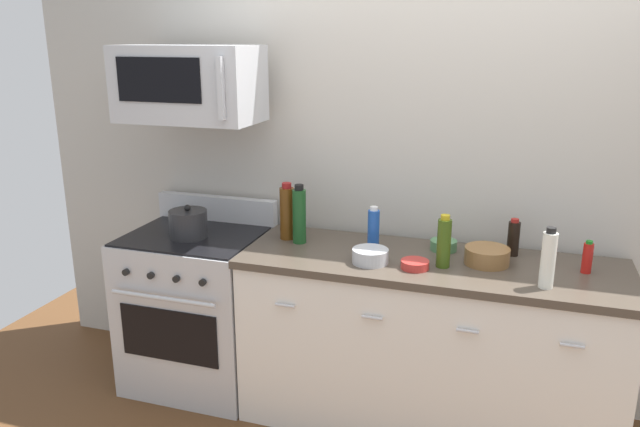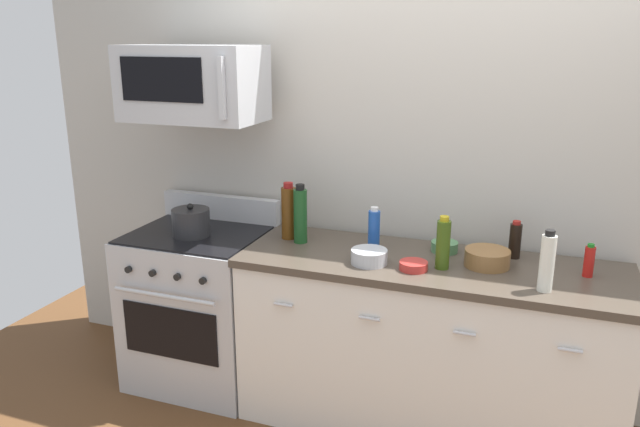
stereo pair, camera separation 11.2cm
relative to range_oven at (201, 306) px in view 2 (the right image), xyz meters
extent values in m
plane|color=brown|center=(1.33, 0.00, -0.47)|extent=(6.00, 6.00, 0.00)
cube|color=#B7B2A8|center=(1.33, 0.41, 0.88)|extent=(5.00, 0.10, 2.70)
cube|color=silver|center=(1.33, 0.00, -0.03)|extent=(1.88, 0.62, 0.88)
cube|color=#473D33|center=(1.33, 0.00, 0.43)|extent=(1.91, 0.65, 0.04)
cylinder|color=silver|center=(0.67, -0.33, 0.25)|extent=(0.10, 0.02, 0.02)
cylinder|color=silver|center=(1.11, -0.33, 0.25)|extent=(0.10, 0.02, 0.02)
cylinder|color=silver|center=(1.55, -0.33, 0.25)|extent=(0.10, 0.02, 0.02)
cylinder|color=silver|center=(1.99, -0.33, 0.25)|extent=(0.10, 0.02, 0.02)
cube|color=#B7BABF|center=(0.00, 0.00, -0.01)|extent=(0.76, 0.64, 0.91)
cube|color=black|center=(0.00, -0.33, -0.02)|extent=(0.58, 0.01, 0.30)
cylinder|color=#B7BABF|center=(0.00, -0.36, 0.21)|extent=(0.61, 0.02, 0.02)
cube|color=#B7BABF|center=(0.00, 0.29, 0.52)|extent=(0.76, 0.06, 0.16)
cube|color=black|center=(0.00, 0.00, 0.45)|extent=(0.73, 0.61, 0.01)
cylinder|color=black|center=(-0.23, -0.34, 0.32)|extent=(0.04, 0.02, 0.04)
cylinder|color=black|center=(-0.08, -0.34, 0.32)|extent=(0.04, 0.02, 0.04)
cylinder|color=black|center=(0.08, -0.34, 0.32)|extent=(0.04, 0.02, 0.04)
cylinder|color=black|center=(0.23, -0.34, 0.32)|extent=(0.04, 0.02, 0.04)
cube|color=#B7BABF|center=(0.00, 0.05, 1.28)|extent=(0.74, 0.40, 0.40)
cube|color=black|center=(-0.06, -0.16, 1.31)|extent=(0.48, 0.01, 0.22)
cube|color=#B7BABF|center=(0.30, -0.17, 1.28)|extent=(0.02, 0.04, 0.30)
cylinder|color=#1E4CA5|center=(1.01, 0.08, 0.55)|extent=(0.06, 0.06, 0.21)
cylinder|color=silver|center=(1.01, 0.08, 0.67)|extent=(0.04, 0.04, 0.02)
cylinder|color=silver|center=(1.86, -0.19, 0.58)|extent=(0.06, 0.06, 0.25)
cylinder|color=black|center=(1.86, -0.19, 0.72)|extent=(0.04, 0.04, 0.03)
cylinder|color=#59330F|center=(0.53, 0.10, 0.59)|extent=(0.08, 0.08, 0.29)
cylinder|color=maroon|center=(0.53, 0.10, 0.75)|extent=(0.05, 0.05, 0.03)
cylinder|color=#19471E|center=(0.61, 0.05, 0.60)|extent=(0.07, 0.07, 0.29)
cylinder|color=black|center=(0.61, 0.05, 0.76)|extent=(0.05, 0.05, 0.03)
cylinder|color=#385114|center=(1.40, -0.07, 0.57)|extent=(0.07, 0.07, 0.24)
cylinder|color=#B29919|center=(1.40, -0.07, 0.70)|extent=(0.04, 0.04, 0.02)
cylinder|color=#B21914|center=(2.05, 0.06, 0.52)|extent=(0.05, 0.05, 0.14)
cylinder|color=#19721E|center=(2.05, 0.06, 0.60)|extent=(0.03, 0.03, 0.01)
cylinder|color=black|center=(1.71, 0.20, 0.54)|extent=(0.06, 0.06, 0.18)
cylinder|color=maroon|center=(1.71, 0.20, 0.64)|extent=(0.04, 0.04, 0.02)
cylinder|color=#477A4C|center=(1.37, 0.17, 0.48)|extent=(0.14, 0.14, 0.05)
torus|color=#477A4C|center=(1.37, 0.17, 0.50)|extent=(0.14, 0.14, 0.01)
cylinder|color=#477A4C|center=(1.37, 0.17, 0.45)|extent=(0.08, 0.08, 0.01)
cylinder|color=brown|center=(1.60, 0.03, 0.49)|extent=(0.22, 0.22, 0.08)
torus|color=brown|center=(1.60, 0.03, 0.53)|extent=(0.22, 0.22, 0.01)
cylinder|color=brown|center=(1.60, 0.03, 0.46)|extent=(0.12, 0.12, 0.01)
cylinder|color=#B2B5BA|center=(1.05, -0.13, 0.49)|extent=(0.18, 0.18, 0.07)
torus|color=#B2B5BA|center=(1.05, -0.13, 0.52)|extent=(0.18, 0.18, 0.01)
cylinder|color=#B2B5BA|center=(1.05, -0.13, 0.46)|extent=(0.10, 0.10, 0.01)
cylinder|color=#B72D28|center=(1.27, -0.14, 0.47)|extent=(0.14, 0.14, 0.04)
torus|color=#B72D28|center=(1.27, -0.14, 0.49)|extent=(0.14, 0.14, 0.01)
cylinder|color=#B72D28|center=(1.27, -0.14, 0.45)|extent=(0.08, 0.08, 0.01)
cylinder|color=#262628|center=(0.00, -0.05, 0.53)|extent=(0.21, 0.21, 0.15)
sphere|color=black|center=(0.00, -0.05, 0.62)|extent=(0.04, 0.04, 0.04)
camera|label=1|loc=(1.69, -2.91, 1.53)|focal=34.50mm
camera|label=2|loc=(1.80, -2.87, 1.53)|focal=34.50mm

